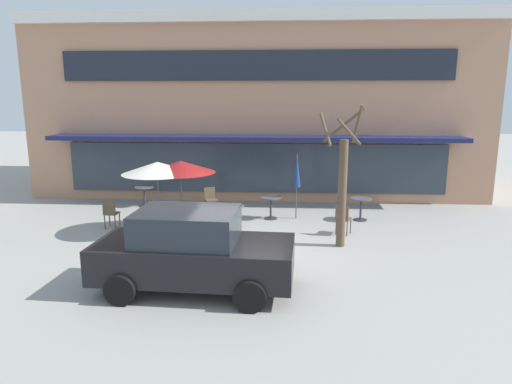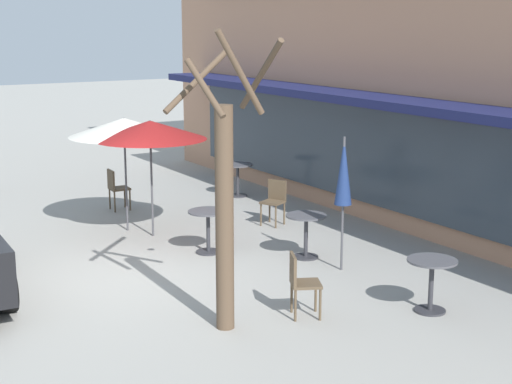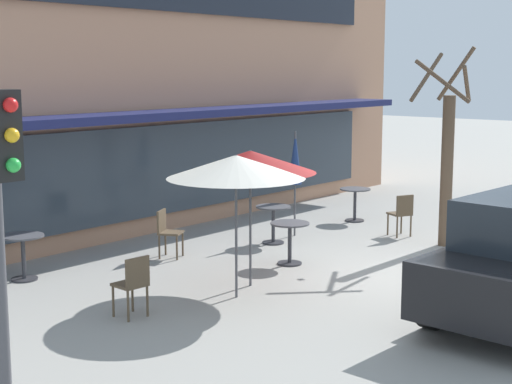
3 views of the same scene
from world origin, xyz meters
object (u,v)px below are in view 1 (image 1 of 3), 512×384
(cafe_table_near_wall, at_px, (233,213))
(cafe_table_mid_patio, at_px, (271,204))
(patio_umbrella_corner_open, at_px, (297,171))
(cafe_chair_1, at_px, (343,218))
(street_tree, at_px, (342,184))
(cafe_table_streetside, at_px, (144,193))
(patio_umbrella_cream_folded, at_px, (180,167))
(cafe_chair_2, at_px, (111,212))
(patio_umbrella_green_folded, at_px, (157,168))
(cafe_chair_0, at_px, (210,198))
(parked_sedan, at_px, (193,251))
(cafe_table_by_tree, at_px, (361,205))

(cafe_table_near_wall, bearing_deg, cafe_table_mid_patio, 48.67)
(patio_umbrella_corner_open, height_order, cafe_chair_1, patio_umbrella_corner_open)
(street_tree, bearing_deg, cafe_table_streetside, 148.74)
(cafe_table_mid_patio, xyz_separation_m, patio_umbrella_cream_folded, (-2.66, -1.66, 1.51))
(cafe_table_near_wall, height_order, street_tree, street_tree)
(cafe_table_streetside, distance_m, cafe_chair_2, 2.93)
(cafe_table_near_wall, height_order, patio_umbrella_corner_open, patio_umbrella_corner_open)
(cafe_table_near_wall, xyz_separation_m, street_tree, (3.17, -1.42, 1.24))
(patio_umbrella_green_folded, relative_size, cafe_chair_0, 2.47)
(cafe_table_streetside, xyz_separation_m, patio_umbrella_corner_open, (5.68, -1.33, 1.11))
(cafe_table_streetside, distance_m, patio_umbrella_cream_folded, 4.07)
(cafe_chair_2, bearing_deg, cafe_chair_0, 38.88)
(cafe_chair_1, bearing_deg, patio_umbrella_green_folded, -177.20)
(cafe_table_streetside, height_order, patio_umbrella_green_folded, patio_umbrella_green_folded)
(patio_umbrella_green_folded, bearing_deg, parked_sedan, -65.17)
(cafe_table_near_wall, height_order, cafe_table_by_tree, same)
(patio_umbrella_cream_folded, distance_m, patio_umbrella_corner_open, 3.96)
(cafe_chair_0, bearing_deg, patio_umbrella_corner_open, -12.22)
(patio_umbrella_green_folded, bearing_deg, cafe_chair_1, 2.80)
(street_tree, bearing_deg, cafe_chair_2, 170.03)
(cafe_table_mid_patio, bearing_deg, cafe_chair_1, -36.59)
(cafe_table_streetside, bearing_deg, patio_umbrella_corner_open, -13.22)
(cafe_table_streetside, height_order, patio_umbrella_corner_open, patio_umbrella_corner_open)
(cafe_table_by_tree, relative_size, street_tree, 0.19)
(cafe_table_streetside, height_order, patio_umbrella_cream_folded, patio_umbrella_cream_folded)
(cafe_table_near_wall, xyz_separation_m, patio_umbrella_corner_open, (1.99, 1.40, 1.11))
(cafe_chair_2, bearing_deg, cafe_table_streetside, 86.78)
(cafe_table_by_tree, height_order, cafe_chair_0, cafe_chair_0)
(patio_umbrella_cream_folded, distance_m, cafe_chair_1, 5.11)
(parked_sedan, bearing_deg, cafe_table_mid_patio, 76.00)
(cafe_table_mid_patio, bearing_deg, cafe_table_by_tree, 0.27)
(cafe_table_streetside, relative_size, parked_sedan, 0.18)
(patio_umbrella_cream_folded, distance_m, parked_sedan, 4.53)
(patio_umbrella_green_folded, distance_m, cafe_chair_2, 2.30)
(patio_umbrella_corner_open, relative_size, street_tree, 0.56)
(patio_umbrella_corner_open, relative_size, cafe_chair_1, 2.47)
(cafe_table_streetside, relative_size, cafe_chair_2, 0.85)
(parked_sedan, bearing_deg, patio_umbrella_green_folded, 114.83)
(cafe_table_mid_patio, relative_size, patio_umbrella_cream_folded, 0.35)
(patio_umbrella_corner_open, xyz_separation_m, parked_sedan, (-2.32, -5.99, -0.75))
(cafe_table_by_tree, relative_size, parked_sedan, 0.18)
(cafe_table_near_wall, xyz_separation_m, cafe_table_mid_patio, (1.13, 1.29, 0.00))
(cafe_table_mid_patio, height_order, cafe_chair_2, cafe_chair_2)
(patio_umbrella_cream_folded, relative_size, cafe_chair_2, 2.47)
(patio_umbrella_corner_open, relative_size, cafe_chair_2, 2.47)
(cafe_table_near_wall, distance_m, street_tree, 3.69)
(cafe_chair_1, distance_m, parked_sedan, 5.62)
(patio_umbrella_cream_folded, height_order, cafe_chair_2, patio_umbrella_cream_folded)
(cafe_table_by_tree, xyz_separation_m, patio_umbrella_green_folded, (-6.31, -1.94, 1.51))
(cafe_table_mid_patio, bearing_deg, patio_umbrella_corner_open, 7.41)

